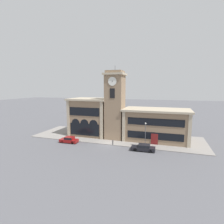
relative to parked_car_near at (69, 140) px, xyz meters
The scene contains 9 objects.
ground_plane 9.17m from the parked_car_near, ahead, with size 300.00×300.00×0.00m, color #56565B.
sidewalk_kerb 11.76m from the parked_car_near, 39.50° to the left, with size 42.23×12.63×0.15m.
clock_tower 13.46m from the parked_car_near, 35.36° to the left, with size 4.88×4.88×17.76m.
town_hall_left_wing 9.23m from the parked_car_near, 77.49° to the left, with size 10.48×8.14×9.78m.
town_hall_right_wing 20.69m from the parked_car_near, 23.13° to the left, with size 15.43×8.14×7.61m.
parked_car_near is the anchor object (origin of this frame).
parked_car_mid 17.01m from the parked_car_near, ahead, with size 4.80×2.04×1.35m.
street_lamp 17.45m from the parked_car_near, ahead, with size 0.36×0.36×5.30m.
bollard 10.22m from the parked_car_near, ahead, with size 0.18×0.18×1.06m.
Camera 1 is at (12.29, -35.10, 12.63)m, focal length 28.00 mm.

